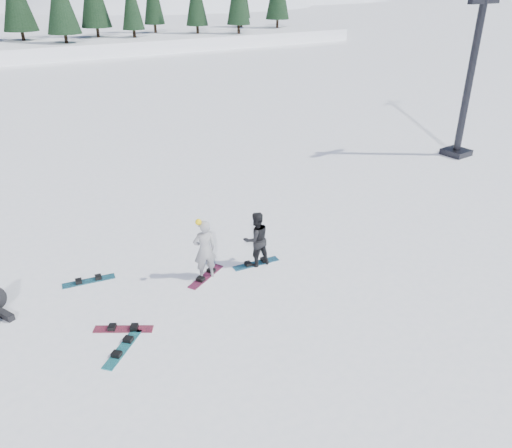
{
  "coord_description": "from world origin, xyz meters",
  "views": [
    {
      "loc": [
        -6.39,
        -10.45,
        8.03
      ],
      "look_at": [
        0.98,
        1.53,
        1.1
      ],
      "focal_mm": 35.0,
      "sensor_mm": 36.0,
      "label": 1
    }
  ],
  "objects_px": {
    "snowboarder_man": "(256,239)",
    "snowboard_loose_a": "(123,349)",
    "snowboard_loose_b": "(123,329)",
    "snowboarder_woman": "(205,249)",
    "lift_tower": "(467,92)",
    "snowboard_loose_c": "(89,281)"
  },
  "relations": [
    {
      "from": "snowboarder_man",
      "to": "snowboard_loose_a",
      "type": "bearing_deg",
      "value": 23.03
    },
    {
      "from": "snowboard_loose_b",
      "to": "snowboarder_man",
      "type": "bearing_deg",
      "value": 43.52
    },
    {
      "from": "snowboarder_woman",
      "to": "snowboard_loose_b",
      "type": "bearing_deg",
      "value": 29.0
    },
    {
      "from": "snowboarder_woman",
      "to": "snowboard_loose_a",
      "type": "distance_m",
      "value": 3.79
    },
    {
      "from": "snowboarder_man",
      "to": "snowboard_loose_a",
      "type": "relative_size",
      "value": 1.18
    },
    {
      "from": "snowboarder_man",
      "to": "snowboard_loose_b",
      "type": "distance_m",
      "value": 4.78
    },
    {
      "from": "snowboarder_man",
      "to": "snowboard_loose_b",
      "type": "height_order",
      "value": "snowboarder_man"
    },
    {
      "from": "snowboard_loose_a",
      "to": "snowboard_loose_b",
      "type": "xyz_separation_m",
      "value": [
        0.25,
        0.73,
        0.0
      ]
    },
    {
      "from": "snowboarder_woman",
      "to": "snowboard_loose_b",
      "type": "height_order",
      "value": "snowboarder_woman"
    },
    {
      "from": "lift_tower",
      "to": "snowboarder_man",
      "type": "bearing_deg",
      "value": -168.95
    },
    {
      "from": "snowboard_loose_c",
      "to": "snowboard_loose_b",
      "type": "relative_size",
      "value": 1.0
    },
    {
      "from": "lift_tower",
      "to": "snowboarder_man",
      "type": "height_order",
      "value": "lift_tower"
    },
    {
      "from": "snowboard_loose_c",
      "to": "snowboard_loose_a",
      "type": "xyz_separation_m",
      "value": [
        -0.11,
        -3.46,
        0.0
      ]
    },
    {
      "from": "snowboarder_woman",
      "to": "snowboard_loose_c",
      "type": "height_order",
      "value": "snowboarder_woman"
    },
    {
      "from": "snowboarder_woman",
      "to": "snowboard_loose_c",
      "type": "xyz_separation_m",
      "value": [
        -3.06,
        1.59,
        -0.93
      ]
    },
    {
      "from": "snowboard_loose_c",
      "to": "snowboarder_woman",
      "type": "bearing_deg",
      "value": -19.28
    },
    {
      "from": "snowboarder_woman",
      "to": "snowboard_loose_a",
      "type": "xyz_separation_m",
      "value": [
        -3.16,
        -1.87,
        -0.93
      ]
    },
    {
      "from": "snowboard_loose_c",
      "to": "snowboard_loose_b",
      "type": "distance_m",
      "value": 2.74
    },
    {
      "from": "snowboarder_woman",
      "to": "snowboard_loose_b",
      "type": "xyz_separation_m",
      "value": [
        -2.91,
        -1.15,
        -0.93
      ]
    },
    {
      "from": "snowboarder_man",
      "to": "snowboard_loose_b",
      "type": "bearing_deg",
      "value": 15.72
    },
    {
      "from": "snowboard_loose_a",
      "to": "snowboard_loose_b",
      "type": "relative_size",
      "value": 1.0
    },
    {
      "from": "lift_tower",
      "to": "snowboard_loose_c",
      "type": "xyz_separation_m",
      "value": [
        -19.01,
        -2.13,
        -3.13
      ]
    }
  ]
}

